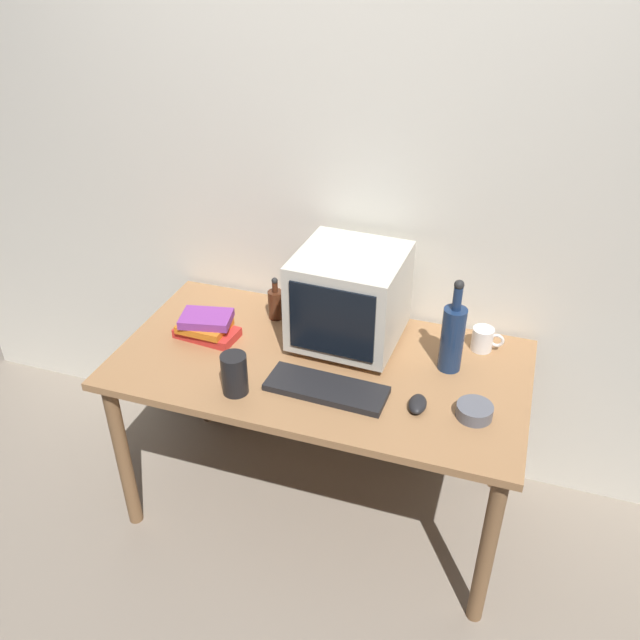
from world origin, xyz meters
TOP-DOWN VIEW (x-y plane):
  - ground_plane at (0.00, 0.00)m, footprint 6.00×6.00m
  - back_wall at (0.00, 0.45)m, footprint 4.00×0.08m
  - desk at (0.00, 0.00)m, footprint 1.51×0.79m
  - crt_monitor at (0.06, 0.16)m, footprint 0.40×0.40m
  - keyboard at (0.08, -0.16)m, footprint 0.43×0.17m
  - computer_mouse at (0.39, -0.15)m, footprint 0.07×0.10m
  - bottle_tall at (0.46, 0.11)m, footprint 0.08×0.08m
  - bottle_short at (-0.27, 0.23)m, footprint 0.06×0.06m
  - book_stack at (-0.47, 0.02)m, footprint 0.25×0.17m
  - mug at (0.56, 0.27)m, footprint 0.12×0.08m
  - cd_spindle at (0.58, -0.13)m, footprint 0.12×0.12m
  - metal_canister at (-0.22, -0.26)m, footprint 0.09×0.09m

SIDE VIEW (x-z plane):
  - ground_plane at x=0.00m, z-range 0.00..0.00m
  - desk at x=0.00m, z-range 0.28..1.02m
  - keyboard at x=0.08m, z-range 0.74..0.76m
  - computer_mouse at x=0.39m, z-range 0.74..0.77m
  - cd_spindle at x=0.58m, z-range 0.74..0.78m
  - mug at x=0.56m, z-range 0.74..0.83m
  - book_stack at x=-0.47m, z-range 0.74..0.83m
  - bottle_short at x=-0.27m, z-range 0.71..0.90m
  - metal_canister at x=-0.22m, z-range 0.74..0.89m
  - bottle_tall at x=0.46m, z-range 0.69..1.06m
  - crt_monitor at x=0.06m, z-range 0.75..1.12m
  - back_wall at x=0.00m, z-range 0.00..2.50m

